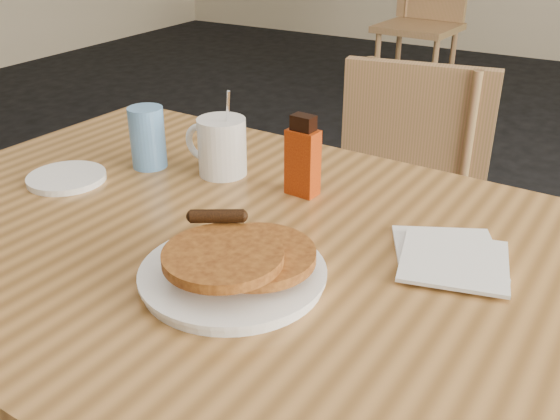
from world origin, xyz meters
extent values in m
cube|color=#AB753C|center=(0.00, -0.01, 0.73)|extent=(1.34, 0.93, 0.04)
cube|color=#A5734D|center=(0.00, -0.01, 0.71)|extent=(1.38, 0.97, 0.02)
cube|color=#A5734D|center=(0.01, 0.62, 0.42)|extent=(0.45, 0.45, 0.04)
cube|color=#A5734D|center=(0.01, 0.80, 0.65)|extent=(0.39, 0.10, 0.43)
cylinder|color=#A5734D|center=(-0.14, 0.46, 0.20)|extent=(0.04, 0.04, 0.40)
cylinder|color=#A5734D|center=(0.17, 0.78, 0.20)|extent=(0.04, 0.04, 0.40)
cube|color=#A5734D|center=(-0.81, 3.20, 0.50)|extent=(0.50, 0.50, 0.04)
cylinder|color=#A5734D|center=(-0.99, 3.01, 0.24)|extent=(0.04, 0.04, 0.47)
cylinder|color=#A5734D|center=(-0.62, 3.38, 0.24)|extent=(0.04, 0.04, 0.47)
cylinder|color=white|center=(0.07, -0.12, 0.76)|extent=(0.25, 0.25, 0.02)
cylinder|color=white|center=(0.07, -0.12, 0.77)|extent=(0.26, 0.26, 0.01)
cylinder|color=#A56022|center=(0.04, -0.10, 0.78)|extent=(0.16, 0.16, 0.01)
cylinder|color=#A56022|center=(0.09, -0.10, 0.79)|extent=(0.17, 0.17, 0.01)
cylinder|color=#A56022|center=(0.07, -0.15, 0.81)|extent=(0.16, 0.16, 0.01)
cylinder|color=black|center=(0.02, -0.08, 0.82)|extent=(0.08, 0.06, 0.02)
cylinder|color=white|center=(-0.17, 0.19, 0.81)|extent=(0.09, 0.09, 0.11)
torus|color=white|center=(-0.21, 0.19, 0.81)|extent=(0.08, 0.01, 0.08)
cylinder|color=black|center=(-0.17, 0.19, 0.85)|extent=(0.08, 0.08, 0.01)
cylinder|color=silver|center=(-0.15, 0.19, 0.84)|extent=(0.05, 0.04, 0.16)
cube|color=maroon|center=(0.01, 0.18, 0.81)|extent=(0.06, 0.04, 0.12)
cube|color=black|center=(0.01, 0.18, 0.88)|extent=(0.04, 0.03, 0.03)
cube|color=white|center=(0.30, 0.11, 0.75)|extent=(0.20, 0.20, 0.01)
cube|color=white|center=(0.32, 0.08, 0.76)|extent=(0.18, 0.18, 0.01)
cylinder|color=#5E99DD|center=(-0.31, 0.14, 0.81)|extent=(0.08, 0.08, 0.12)
cylinder|color=white|center=(-0.40, 0.01, 0.76)|extent=(0.18, 0.18, 0.01)
camera|label=1|loc=(0.50, -0.72, 1.23)|focal=40.00mm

